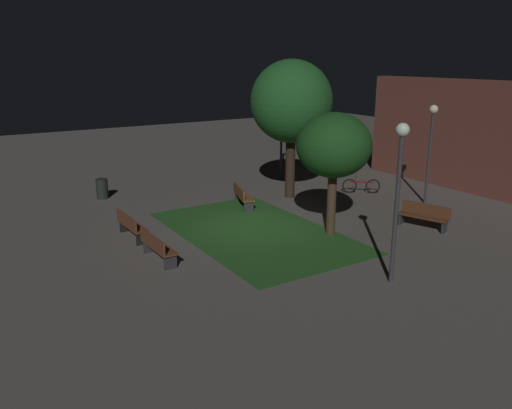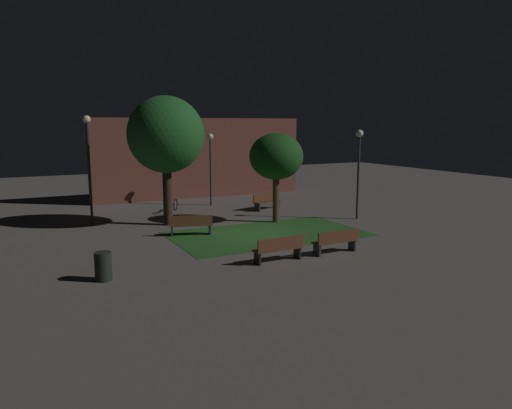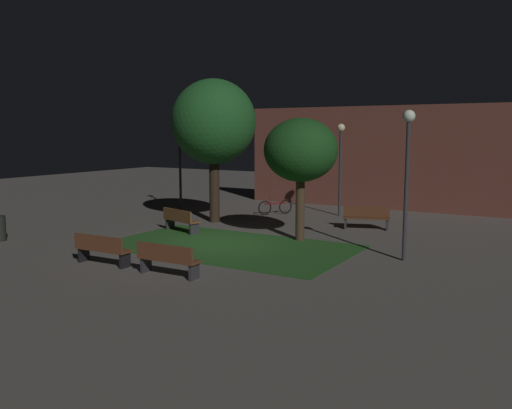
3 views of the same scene
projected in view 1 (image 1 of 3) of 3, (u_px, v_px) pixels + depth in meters
The scene contains 14 objects.
ground_plane at pixel (252, 227), 18.74m from camera, with size 60.00×60.00×0.00m, color #56514C.
grass_lawn at pixel (255, 232), 18.24m from camera, with size 8.22×4.89×0.01m, color #23511E.
bench_path_side at pixel (131, 225), 17.47m from camera, with size 1.81×0.53×0.88m.
bench_lawn_edge at pixel (157, 246), 15.51m from camera, with size 1.81×0.52×0.88m.
bench_corner at pixel (242, 195), 21.22m from camera, with size 1.86×0.99×0.88m.
bench_front_right at pixel (424, 215), 18.55m from camera, with size 1.86×1.03×0.88m.
tree_lawn_side at pixel (334, 146), 17.16m from camera, with size 2.56×2.56×4.27m.
tree_back_right at pixel (291, 102), 21.68m from camera, with size 3.50×3.50×5.96m.
lamp_post_plaza_west at pixel (431, 137), 21.08m from camera, with size 0.36×0.36×4.15m.
lamp_post_near_wall at pixel (282, 112), 25.36m from camera, with size 0.36×0.36×5.07m.
lamp_post_plaza_east at pixel (399, 176), 13.36m from camera, with size 0.36×0.36×4.41m.
trash_bin at pixel (102, 189), 22.48m from camera, with size 0.51×0.51×0.88m, color black.
bicycle at pixel (361, 186), 23.39m from camera, with size 1.06×1.42×0.93m.
building_wall_backdrop at pixel (495, 140), 22.35m from camera, with size 13.87×0.80×5.06m, color brown.
Camera 1 is at (15.14, -9.30, 6.01)m, focal length 35.79 mm.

